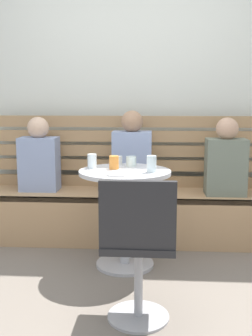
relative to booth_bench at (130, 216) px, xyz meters
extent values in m
plane|color=#70665B|center=(0.00, -1.20, -0.22)|extent=(8.00, 8.00, 0.00)
cube|color=silver|center=(0.00, 0.44, 1.23)|extent=(5.20, 0.10, 2.90)
cube|color=tan|center=(0.00, 0.00, 0.00)|extent=(2.70, 0.52, 0.44)
cube|color=#94734F|center=(0.00, -0.24, 0.20)|extent=(2.70, 0.04, 0.04)
cube|color=#A68157|center=(0.00, 0.24, 0.27)|extent=(2.65, 0.04, 0.10)
cube|color=tan|center=(0.00, 0.24, 0.42)|extent=(2.65, 0.04, 0.10)
cube|color=#A68157|center=(0.00, 0.24, 0.56)|extent=(2.65, 0.04, 0.10)
cube|color=tan|center=(0.00, 0.24, 0.69)|extent=(2.65, 0.04, 0.10)
cube|color=#A68157|center=(0.00, 0.24, 0.83)|extent=(2.65, 0.04, 0.10)
cylinder|color=#ADADB2|center=(-0.01, -0.58, -0.21)|extent=(0.44, 0.44, 0.02)
cylinder|color=#ADADB2|center=(-0.01, -0.58, 0.15)|extent=(0.07, 0.07, 0.69)
cylinder|color=silver|center=(-0.01, -0.58, 0.50)|extent=(0.68, 0.68, 0.03)
cylinder|color=#ADADB2|center=(0.12, -1.33, -0.21)|extent=(0.36, 0.36, 0.02)
cylinder|color=#ADADB2|center=(0.12, -1.33, 0.00)|extent=(0.05, 0.05, 0.45)
cube|color=#232326|center=(0.12, -1.33, 0.25)|extent=(0.40, 0.40, 0.04)
cube|color=#232326|center=(0.12, -1.50, 0.45)|extent=(0.40, 0.04, 0.36)
cube|color=#8C9EC6|center=(0.01, 0.01, 0.49)|extent=(0.34, 0.22, 0.54)
sphere|color=#A37A5B|center=(0.01, 0.01, 0.84)|extent=(0.19, 0.19, 0.19)
cube|color=#8C9EC6|center=(-0.82, 0.03, 0.46)|extent=(0.34, 0.22, 0.48)
sphere|color=#DBB293|center=(-0.82, 0.03, 0.79)|extent=(0.19, 0.19, 0.19)
cube|color=slate|center=(0.82, -0.03, 0.46)|extent=(0.34, 0.22, 0.48)
sphere|color=tan|center=(0.82, -0.03, 0.79)|extent=(0.19, 0.19, 0.19)
cylinder|color=white|center=(-0.09, -0.34, 0.55)|extent=(0.08, 0.08, 0.07)
cylinder|color=silver|center=(0.18, -0.65, 0.58)|extent=(0.07, 0.07, 0.12)
cylinder|color=silver|center=(0.03, -0.40, 0.56)|extent=(0.08, 0.08, 0.08)
cylinder|color=white|center=(-0.26, -0.51, 0.57)|extent=(0.07, 0.07, 0.11)
cylinder|color=orange|center=(-0.10, -0.53, 0.57)|extent=(0.07, 0.07, 0.10)
cylinder|color=white|center=(-0.04, -0.78, 0.52)|extent=(0.17, 0.17, 0.01)
camera|label=1|loc=(0.19, -3.53, 1.04)|focal=43.58mm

